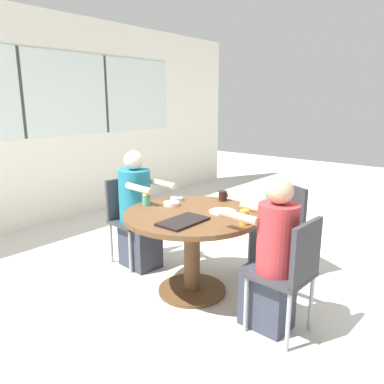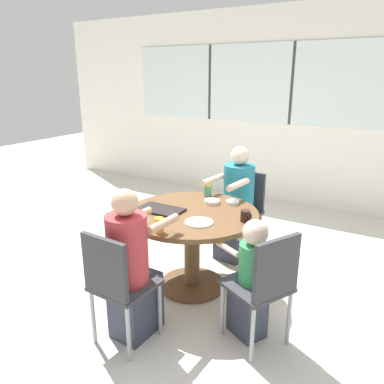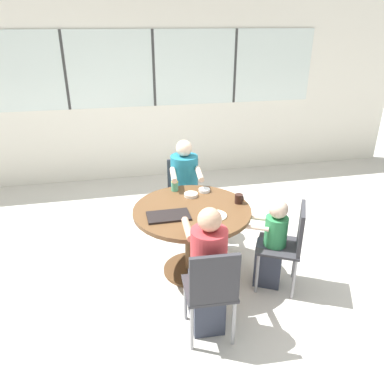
% 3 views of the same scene
% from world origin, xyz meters
% --- Properties ---
extents(ground_plane, '(16.00, 16.00, 0.00)m').
position_xyz_m(ground_plane, '(0.00, 0.00, 0.00)').
color(ground_plane, beige).
extents(wall_back_with_windows, '(8.40, 0.08, 2.80)m').
position_xyz_m(wall_back_with_windows, '(0.00, 2.81, 1.43)').
color(wall_back_with_windows, white).
rests_on(wall_back_with_windows, ground_plane).
extents(dining_table, '(1.16, 1.16, 0.73)m').
position_xyz_m(dining_table, '(0.00, 0.00, 0.55)').
color(dining_table, brown).
rests_on(dining_table, ground_plane).
extents(chair_for_woman_green_shirt, '(0.42, 0.42, 0.88)m').
position_xyz_m(chair_for_woman_green_shirt, '(-0.05, -0.95, 0.53)').
color(chair_for_woman_green_shirt, '#333338').
rests_on(chair_for_woman_green_shirt, ground_plane).
extents(chair_for_man_blue_shirt, '(0.44, 0.44, 0.88)m').
position_xyz_m(chair_for_man_blue_shirt, '(0.10, 0.95, 0.53)').
color(chair_for_man_blue_shirt, '#333338').
rests_on(chair_for_man_blue_shirt, ground_plane).
extents(chair_for_toddler, '(0.54, 0.54, 0.88)m').
position_xyz_m(chair_for_toddler, '(0.84, -0.44, 0.53)').
color(chair_for_toddler, '#333338').
rests_on(chair_for_toddler, ground_plane).
extents(person_woman_green_shirt, '(0.34, 0.56, 1.15)m').
position_xyz_m(person_woman_green_shirt, '(-0.04, -0.79, 0.52)').
color(person_woman_green_shirt, '#333847').
rests_on(person_woman_green_shirt, ground_plane).
extents(person_man_blue_shirt, '(0.38, 0.62, 1.18)m').
position_xyz_m(person_man_blue_shirt, '(0.08, 0.78, 0.53)').
color(person_man_blue_shirt, '#333847').
rests_on(person_man_blue_shirt, ground_plane).
extents(person_toddler, '(0.44, 0.37, 0.94)m').
position_xyz_m(person_toddler, '(0.70, -0.37, 0.44)').
color(person_toddler, '#333847').
rests_on(person_toddler, ground_plane).
extents(food_tray_dark, '(0.40, 0.24, 0.02)m').
position_xyz_m(food_tray_dark, '(-0.25, -0.12, 0.74)').
color(food_tray_dark, black).
rests_on(food_tray_dark, dining_table).
extents(coffee_mug, '(0.09, 0.08, 0.09)m').
position_xyz_m(coffee_mug, '(0.49, 0.03, 0.78)').
color(coffee_mug, black).
rests_on(coffee_mug, dining_table).
extents(sippy_cup, '(0.08, 0.08, 0.14)m').
position_xyz_m(sippy_cup, '(-0.09, 0.46, 0.81)').
color(sippy_cup, '#4CA57F').
rests_on(sippy_cup, dining_table).
extents(juice_glass, '(0.07, 0.07, 0.12)m').
position_xyz_m(juice_glass, '(0.01, -0.51, 0.79)').
color(juice_glass, gold).
rests_on(juice_glass, dining_table).
extents(bowl_white_shallow, '(0.12, 0.12, 0.03)m').
position_xyz_m(bowl_white_shallow, '(0.22, 0.37, 0.75)').
color(bowl_white_shallow, silver).
rests_on(bowl_white_shallow, dining_table).
extents(bowl_cereal, '(0.14, 0.14, 0.03)m').
position_xyz_m(bowl_cereal, '(0.05, 0.28, 0.75)').
color(bowl_cereal, silver).
rests_on(bowl_cereal, dining_table).
extents(plate_tortillas, '(0.23, 0.23, 0.01)m').
position_xyz_m(plate_tortillas, '(0.18, -0.19, 0.74)').
color(plate_tortillas, beige).
rests_on(plate_tortillas, dining_table).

